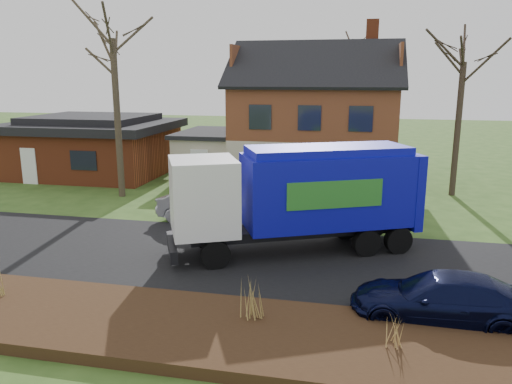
# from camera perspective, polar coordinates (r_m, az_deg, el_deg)

# --- Properties ---
(ground) EXTENTS (120.00, 120.00, 0.00)m
(ground) POSITION_cam_1_polar(r_m,az_deg,el_deg) (17.52, -4.37, -7.38)
(ground) COLOR #2E4D19
(ground) RESTS_ON ground
(road) EXTENTS (80.00, 7.00, 0.02)m
(road) POSITION_cam_1_polar(r_m,az_deg,el_deg) (17.51, -4.37, -7.35)
(road) COLOR black
(road) RESTS_ON ground
(mulch_verge) EXTENTS (80.00, 3.50, 0.30)m
(mulch_verge) POSITION_cam_1_polar(r_m,az_deg,el_deg) (12.90, -11.23, -14.74)
(mulch_verge) COLOR black
(mulch_verge) RESTS_ON ground
(main_house) EXTENTS (12.95, 8.95, 9.26)m
(main_house) POSITION_cam_1_polar(r_m,az_deg,el_deg) (29.87, 5.90, 9.05)
(main_house) COLOR beige
(main_house) RESTS_ON ground
(ranch_house) EXTENTS (9.80, 8.20, 3.70)m
(ranch_house) POSITION_cam_1_polar(r_m,az_deg,el_deg) (33.50, -18.07, 5.10)
(ranch_house) COLOR #994021
(ranch_house) RESTS_ON ground
(garbage_truck) EXTENTS (8.93, 5.79, 3.75)m
(garbage_truck) POSITION_cam_1_polar(r_m,az_deg,el_deg) (17.46, 5.22, -0.04)
(garbage_truck) COLOR black
(garbage_truck) RESTS_ON ground
(silver_sedan) EXTENTS (4.55, 2.69, 1.42)m
(silver_sedan) POSITION_cam_1_polar(r_m,az_deg,el_deg) (21.10, -5.71, -1.80)
(silver_sedan) COLOR #AAABB1
(silver_sedan) RESTS_ON ground
(navy_wagon) EXTENTS (4.53, 1.90, 1.31)m
(navy_wagon) POSITION_cam_1_polar(r_m,az_deg,el_deg) (13.65, 20.41, -11.38)
(navy_wagon) COLOR black
(navy_wagon) RESTS_ON ground
(tree_front_west) EXTENTS (3.70, 3.70, 10.99)m
(tree_front_west) POSITION_cam_1_polar(r_m,az_deg,el_deg) (26.41, -16.26, 19.02)
(tree_front_west) COLOR #423727
(tree_front_west) RESTS_ON ground
(tree_front_east) EXTENTS (3.50, 3.50, 9.72)m
(tree_front_east) POSITION_cam_1_polar(r_m,az_deg,el_deg) (27.62, 22.87, 15.84)
(tree_front_east) COLOR #382B21
(tree_front_east) RESTS_ON ground
(tree_back) EXTENTS (3.34, 3.34, 10.57)m
(tree_back) POSITION_cam_1_polar(r_m,az_deg,el_deg) (37.80, 11.72, 16.96)
(tree_back) COLOR #433228
(tree_back) RESTS_ON ground
(grass_clump_mid) EXTENTS (0.38, 0.32, 1.07)m
(grass_clump_mid) POSITION_cam_1_polar(r_m,az_deg,el_deg) (12.47, -0.51, -11.99)
(grass_clump_mid) COLOR #9F8646
(grass_clump_mid) RESTS_ON mulch_verge
(grass_clump_east) EXTENTS (0.31, 0.25, 0.77)m
(grass_clump_east) POSITION_cam_1_polar(r_m,az_deg,el_deg) (11.73, 15.65, -15.05)
(grass_clump_east) COLOR #AF8A4D
(grass_clump_east) RESTS_ON mulch_verge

